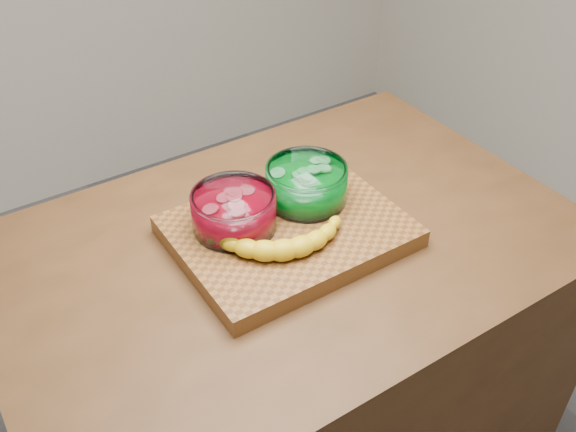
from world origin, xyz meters
TOP-DOWN VIEW (x-y plane):
  - counter at (0.00, 0.00)m, footprint 1.20×0.80m
  - cutting_board at (0.00, 0.00)m, footprint 0.45×0.35m
  - bowl_red at (-0.09, 0.05)m, footprint 0.17×0.17m
  - bowl_green at (0.08, 0.05)m, footprint 0.17×0.17m
  - banana at (-0.04, -0.04)m, footprint 0.28×0.18m

SIDE VIEW (x-z plane):
  - counter at x=0.00m, z-range 0.00..0.90m
  - cutting_board at x=0.00m, z-range 0.90..0.94m
  - banana at x=-0.04m, z-range 0.94..0.98m
  - bowl_red at x=-0.09m, z-range 0.94..1.02m
  - bowl_green at x=0.08m, z-range 0.94..1.02m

